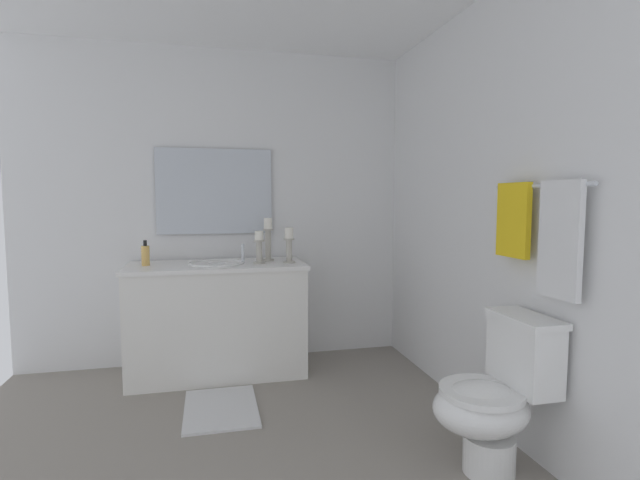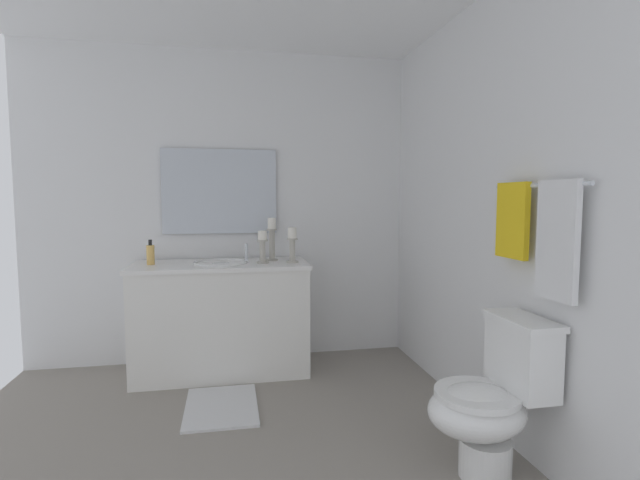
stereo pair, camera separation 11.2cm
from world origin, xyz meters
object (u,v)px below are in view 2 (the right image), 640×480
sink_basin (221,268)px  candle_holder_mid (262,246)px  mirror (220,191)px  candle_holder_short (272,238)px  towel_near_vanity (512,220)px  vanity_cabinet (222,318)px  candle_holder_tall (292,244)px  bath_mat (221,406)px  towel_center (557,240)px  towel_bar (538,185)px  toilet (490,400)px  soap_bottle (151,254)px

sink_basin → candle_holder_mid: size_ratio=1.69×
mirror → candle_holder_short: mirror is taller
candle_holder_short → towel_near_vanity: 1.82m
vanity_cabinet → candle_holder_tall: 0.76m
mirror → bath_mat: mirror is taller
towel_center → candle_holder_short: bearing=-149.6°
candle_holder_tall → candle_holder_mid: (-0.01, -0.22, -0.01)m
candle_holder_mid → bath_mat: candle_holder_mid is taller
candle_holder_tall → towel_near_vanity: 1.63m
vanity_cabinet → towel_bar: towel_bar is taller
candle_holder_mid → bath_mat: (0.56, -0.30, -0.94)m
vanity_cabinet → sink_basin: bearing=90.0°
sink_basin → towel_bar: towel_bar is taller
toilet → bath_mat: toilet is taller
candle_holder_short → bath_mat: 1.27m
vanity_cabinet → towel_near_vanity: size_ratio=3.42×
soap_bottle → bath_mat: 1.20m
toilet → towel_near_vanity: 0.87m
bath_mat → vanity_cabinet: bearing=-180.0°
towel_bar → towel_near_vanity: bearing=-173.7°
candle_holder_tall → towel_bar: 1.81m
vanity_cabinet → towel_center: 2.36m
soap_bottle → towel_near_vanity: size_ratio=0.48×
towel_near_vanity → towel_center: same height
sink_basin → soap_bottle: size_ratio=2.23×
towel_bar → towel_center: (0.16, -0.02, -0.24)m
mirror → towel_bar: bearing=38.2°
vanity_cabinet → towel_near_vanity: bearing=45.7°
vanity_cabinet → candle_holder_tall: bearing=81.7°
towel_center → sink_basin: bearing=-140.3°
vanity_cabinet → mirror: (-0.28, 0.00, 0.94)m
towel_near_vanity → bath_mat: size_ratio=0.63×
vanity_cabinet → soap_bottle: (-0.02, -0.49, 0.48)m
candle_holder_short → towel_near_vanity: bearing=35.6°
candle_holder_tall → soap_bottle: bearing=-95.3°
toilet → towel_bar: towel_bar is taller
towel_center → toilet: bearing=-124.2°
towel_bar → vanity_cabinet: bearing=-137.1°
mirror → bath_mat: (0.91, 0.00, -1.34)m
candle_holder_tall → towel_near_vanity: (1.33, 0.92, 0.23)m
towel_near_vanity → sink_basin: bearing=-134.4°
bath_mat → sink_basin: bearing=179.9°
candle_holder_short → candle_holder_mid: 0.16m
sink_basin → soap_bottle: 0.51m
towel_bar → candle_holder_tall: bearing=-147.9°
mirror → candle_holder_short: (0.21, 0.39, -0.35)m
vanity_cabinet → candle_holder_tall: (0.08, 0.52, 0.55)m
sink_basin → towel_bar: (1.57, 1.46, 0.57)m
vanity_cabinet → mirror: size_ratio=1.46×
toilet → towel_bar: size_ratio=1.15×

